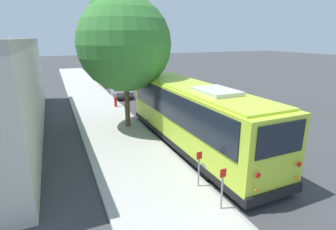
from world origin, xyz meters
name	(u,v)px	position (x,y,z in m)	size (l,w,h in m)	color
ground_plane	(206,150)	(0.00, 0.00, 0.00)	(160.00, 160.00, 0.00)	#3D3D3F
sidewalk_slab	(135,162)	(0.00, 3.72, 0.07)	(80.00, 3.70, 0.15)	#B2AFA8
curb_strip	(173,155)	(0.00, 1.80, 0.07)	(80.00, 0.14, 0.15)	#9D9A94
shuttle_bus	(192,113)	(0.72, 0.42, 1.80)	(11.43, 2.80, 3.37)	#BCDB38
parked_sedan_gray	(120,90)	(14.28, 0.90, 0.58)	(4.70, 1.82, 1.26)	slate
parked_sedan_maroon	(109,81)	(20.43, 0.71, 0.61)	(4.75, 2.02, 1.31)	maroon
parked_sedan_white	(100,73)	(27.77, 0.56, 0.58)	(4.46, 2.04, 1.26)	silver
street_tree	(123,38)	(5.00, 2.69, 5.46)	(5.42, 5.42, 8.46)	brown
sign_post_near	(222,188)	(-4.45, 2.17, 0.88)	(0.06, 0.22, 1.41)	gray
sign_post_far	(199,169)	(-2.99, 2.17, 0.86)	(0.06, 0.22, 1.38)	gray
fire_hydrant	(116,102)	(9.85, 2.33, 0.55)	(0.22, 0.22, 0.81)	red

